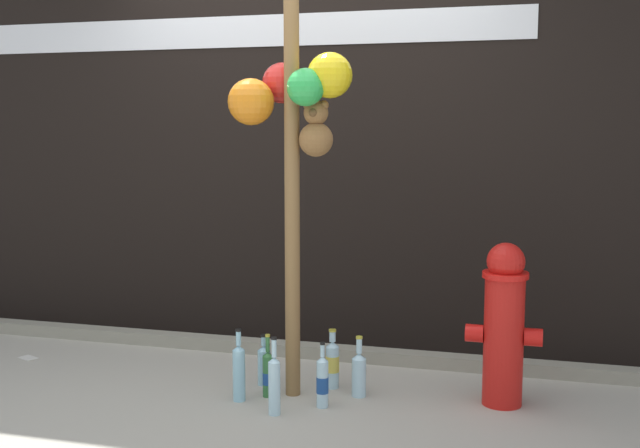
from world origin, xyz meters
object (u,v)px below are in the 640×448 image
bottle_3 (268,374)px  bottle_4 (359,373)px  bottle_1 (322,382)px  bottle_5 (332,363)px  bottle_0 (239,371)px  bottle_6 (264,364)px  memorial_post (293,64)px  fire_hydrant (504,323)px  bottle_2 (274,384)px

bottle_3 → bottle_4: bearing=16.0°
bottle_1 → bottle_5: (-0.03, 0.30, 0.00)m
bottle_0 → bottle_6: bearing=81.4°
memorial_post → fire_hydrant: 1.73m
bottle_2 → bottle_5: bearing=68.9°
bottle_6 → bottle_5: bearing=7.8°
bottle_4 → bottle_6: bearing=175.6°
memorial_post → fire_hydrant: bearing=7.8°
fire_hydrant → bottle_6: 1.34m
bottle_5 → bottle_3: bearing=-142.4°
bottle_3 → bottle_5: bottle_3 is taller
fire_hydrant → bottle_0: fire_hydrant is taller
fire_hydrant → bottle_6: bearing=-178.3°
memorial_post → bottle_1: memorial_post is taller
bottle_6 → bottle_2: bearing=-64.1°
bottle_2 → bottle_5: 0.50m
bottle_4 → bottle_5: size_ratio=1.00×
memorial_post → bottle_3: (-0.13, -0.07, -1.64)m
bottle_1 → bottle_6: 0.48m
bottle_1 → bottle_2: size_ratio=0.86×
bottle_3 → bottle_5: size_ratio=1.03×
memorial_post → bottle_3: 1.64m
memorial_post → bottle_0: size_ratio=7.72×
bottle_0 → bottle_6: 0.28m
bottle_3 → bottle_6: bearing=115.5°
memorial_post → bottle_2: 1.63m
bottle_2 → bottle_4: 0.51m
bottle_0 → fire_hydrant: bearing=13.2°
bottle_1 → bottle_4: bearing=55.1°
bottle_5 → bottle_2: bearing=-111.1°
memorial_post → bottle_2: memorial_post is taller
fire_hydrant → bottle_1: 0.99m
fire_hydrant → bottle_0: (-1.34, -0.32, -0.27)m
bottle_0 → bottle_1: bottle_0 is taller
bottle_3 → bottle_5: bearing=37.6°
fire_hydrant → bottle_3: fire_hydrant is taller
bottle_1 → memorial_post: bearing=144.6°
bottle_0 → bottle_4: 0.64m
fire_hydrant → bottle_6: fire_hydrant is taller
bottle_5 → bottle_6: 0.39m
fire_hydrant → bottle_2: fire_hydrant is taller
fire_hydrant → bottle_4: (-0.75, -0.08, -0.30)m
fire_hydrant → bottle_3: 1.27m
bottle_2 → fire_hydrant: bearing=22.5°
bottle_0 → bottle_4: bearing=21.4°
memorial_post → bottle_5: bearing=43.4°
bottle_2 → bottle_5: (0.18, 0.47, -0.02)m
bottle_0 → bottle_2: size_ratio=0.97×
fire_hydrant → bottle_4: bearing=-173.7°
bottle_6 → fire_hydrant: bearing=1.7°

